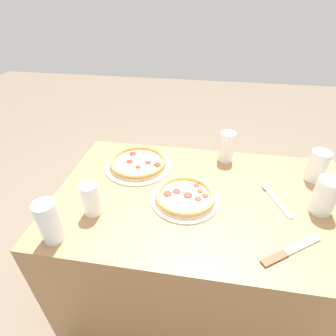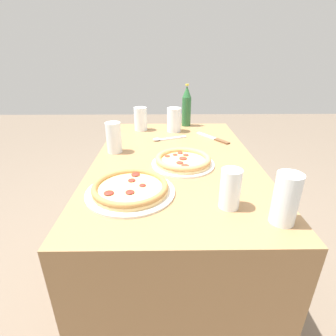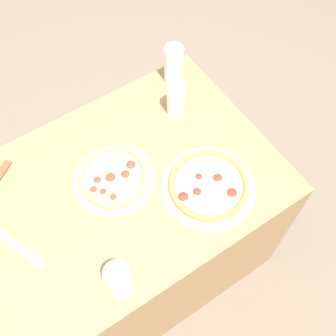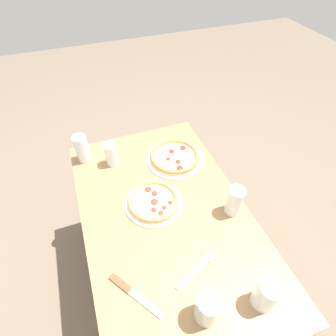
# 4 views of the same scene
# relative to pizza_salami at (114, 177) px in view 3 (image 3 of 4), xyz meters

# --- Properties ---
(ground_plane) EXTENTS (8.00, 8.00, 0.00)m
(ground_plane) POSITION_rel_pizza_salami_xyz_m (-0.08, -0.03, -0.74)
(ground_plane) COLOR #6B5B4C
(table) EXTENTS (1.19, 0.71, 0.72)m
(table) POSITION_rel_pizza_salami_xyz_m (-0.08, -0.03, -0.38)
(table) COLOR #997047
(table) RESTS_ON ground_plane
(pizza_salami) EXTENTS (0.26, 0.26, 0.04)m
(pizza_salami) POSITION_rel_pizza_salami_xyz_m (0.00, 0.00, 0.00)
(pizza_salami) COLOR white
(pizza_salami) RESTS_ON table
(pizza_pepperoni) EXTENTS (0.30, 0.30, 0.04)m
(pizza_pepperoni) POSITION_rel_pizza_salami_xyz_m (0.24, -0.19, -0.00)
(pizza_pepperoni) COLOR silver
(pizza_pepperoni) RESTS_ON table
(glass_cola) EXTENTS (0.07, 0.07, 0.15)m
(glass_cola) POSITION_rel_pizza_salami_xyz_m (0.40, 0.25, 0.05)
(glass_cola) COLOR white
(glass_cola) RESTS_ON table
(glass_mango_juice) EXTENTS (0.06, 0.06, 0.13)m
(glass_mango_juice) POSITION_rel_pizza_salami_xyz_m (0.32, 0.12, 0.04)
(glass_mango_juice) COLOR white
(glass_mango_juice) RESTS_ON table
(glass_iced_tea) EXTENTS (0.07, 0.07, 0.14)m
(glass_iced_tea) POSITION_rel_pizza_salami_xyz_m (-0.16, -0.31, 0.04)
(glass_iced_tea) COLOR white
(glass_iced_tea) RESTS_ON table
(spoon) EXTENTS (0.10, 0.19, 0.01)m
(spoon) POSITION_rel_pizza_salami_xyz_m (-0.34, -0.08, -0.01)
(spoon) COLOR silver
(spoon) RESTS_ON table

